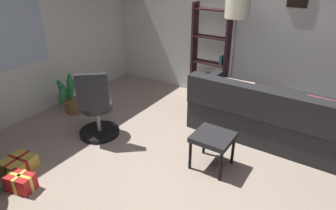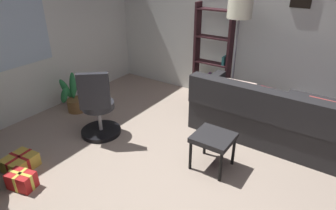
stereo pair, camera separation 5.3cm
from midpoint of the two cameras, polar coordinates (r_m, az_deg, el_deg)
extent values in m
cube|color=tan|center=(3.40, 1.29, -15.83)|extent=(4.79, 5.54, 0.10)
cube|color=silver|center=(4.74, -29.64, 11.88)|extent=(4.79, 0.10, 2.62)
cube|color=silver|center=(4.72, -28.37, 13.77)|extent=(0.90, 0.03, 1.20)
cube|color=silver|center=(4.86, 17.33, 14.38)|extent=(0.10, 5.54, 2.62)
cube|color=#242325|center=(4.32, 17.98, -2.73)|extent=(0.93, 2.00, 0.44)
cube|color=#242325|center=(3.81, 17.19, 0.38)|extent=(0.22, 1.99, 0.39)
cube|color=#242325|center=(4.47, 7.23, 3.94)|extent=(0.91, 0.15, 0.20)
cube|color=#242325|center=(4.94, 26.59, -0.61)|extent=(0.64, 0.91, 0.44)
cube|color=red|center=(3.91, 19.34, 0.26)|extent=(0.23, 0.41, 0.42)
cube|color=beige|center=(4.02, 13.11, 1.86)|extent=(0.17, 0.41, 0.41)
cube|color=#A33836|center=(3.84, 27.46, -1.84)|extent=(0.17, 0.41, 0.41)
cube|color=#242325|center=(3.41, 8.37, -6.26)|extent=(0.43, 0.44, 0.06)
cylinder|color=black|center=(3.34, 9.78, -11.79)|extent=(0.04, 0.04, 0.38)
cylinder|color=black|center=(3.62, 12.17, -8.67)|extent=(0.04, 0.04, 0.38)
cylinder|color=black|center=(3.47, 3.91, -9.79)|extent=(0.04, 0.04, 0.38)
cylinder|color=black|center=(3.74, 6.69, -6.95)|extent=(0.04, 0.04, 0.38)
cube|color=red|center=(3.62, -27.25, -13.30)|extent=(0.25, 0.33, 0.19)
cube|color=#EAD84C|center=(3.62, -27.25, -13.30)|extent=(0.11, 0.30, 0.19)
cube|color=#EAD84C|center=(3.62, -27.25, -13.30)|extent=(0.20, 0.08, 0.19)
cube|color=gold|center=(3.92, -27.52, -10.26)|extent=(0.37, 0.34, 0.17)
cube|color=#B21919|center=(3.92, -27.52, -10.26)|extent=(0.35, 0.08, 0.17)
cube|color=#B21919|center=(3.92, -27.52, -10.26)|extent=(0.07, 0.31, 0.17)
cylinder|color=black|center=(4.31, -13.57, -5.15)|extent=(0.56, 0.56, 0.06)
cylinder|color=#B2B2B7|center=(4.20, -13.89, -2.55)|extent=(0.05, 0.05, 0.39)
cylinder|color=#232429|center=(4.11, -14.18, -0.18)|extent=(0.44, 0.44, 0.09)
cube|color=#232429|center=(3.81, -14.97, 2.47)|extent=(0.32, 0.36, 0.49)
cube|color=#361B1F|center=(4.85, 11.11, 9.10)|extent=(0.18, 0.04, 1.65)
cube|color=#361B1F|center=(5.09, 4.81, 10.32)|extent=(0.18, 0.04, 1.65)
cube|color=#361B1F|center=(5.16, 7.50, 3.63)|extent=(0.18, 0.56, 0.02)
cube|color=#361B1F|center=(5.01, 7.79, 8.19)|extent=(0.18, 0.56, 0.02)
cube|color=#361B1F|center=(4.89, 8.10, 13.00)|extent=(0.18, 0.56, 0.02)
cube|color=#361B1F|center=(4.81, 8.44, 18.01)|extent=(0.18, 0.56, 0.02)
cube|color=maroon|center=(5.04, 9.84, 4.23)|extent=(0.17, 0.04, 0.19)
cube|color=#16527D|center=(5.08, 9.17, 4.32)|extent=(0.14, 0.06, 0.17)
cube|color=beige|center=(5.11, 8.44, 4.62)|extent=(0.13, 0.06, 0.19)
cube|color=#3C6E43|center=(5.12, 7.66, 4.89)|extent=(0.15, 0.05, 0.21)
cube|color=#6F3A7C|center=(5.14, 7.15, 5.04)|extent=(0.15, 0.04, 0.22)
cube|color=#C36D25|center=(5.18, 6.63, 4.78)|extent=(0.15, 0.05, 0.14)
cube|color=#404753|center=(5.20, 6.08, 4.88)|extent=(0.16, 0.04, 0.14)
cube|color=olive|center=(5.22, 5.54, 5.26)|extent=(0.14, 0.06, 0.18)
cube|color=#2A7576|center=(4.91, 10.24, 8.66)|extent=(0.15, 0.04, 0.14)
cylinder|color=slate|center=(4.80, 11.13, -1.57)|extent=(0.28, 0.28, 0.03)
cylinder|color=slate|center=(4.50, 11.97, 6.97)|extent=(0.03, 0.03, 1.49)
cylinder|color=#EEEDCB|center=(4.30, 13.12, 18.12)|extent=(0.34, 0.34, 0.28)
cylinder|color=olive|center=(5.00, -18.15, -0.13)|extent=(0.30, 0.30, 0.21)
ellipsoid|color=#25753F|center=(4.92, -18.91, 3.47)|extent=(0.16, 0.15, 0.46)
ellipsoid|color=#25753F|center=(5.07, -18.70, 3.28)|extent=(0.19, 0.15, 0.32)
ellipsoid|color=#25753F|center=(4.81, -20.37, 1.59)|extent=(0.13, 0.18, 0.30)
ellipsoid|color=#25753F|center=(4.93, -20.15, 2.87)|extent=(0.26, 0.17, 0.40)
camera|label=1|loc=(0.03, -90.51, -0.25)|focal=31.14mm
camera|label=2|loc=(0.03, 89.49, 0.25)|focal=31.14mm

